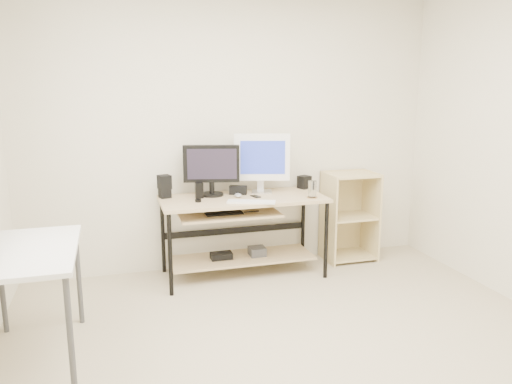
{
  "coord_description": "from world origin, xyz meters",
  "views": [
    {
      "loc": [
        -1.14,
        -2.64,
        1.75
      ],
      "look_at": [
        0.02,
        1.3,
        0.87
      ],
      "focal_mm": 35.0,
      "sensor_mm": 36.0,
      "label": 1
    }
  ],
  "objects_px": {
    "black_monitor": "(211,167)",
    "audio_controller": "(199,191)",
    "desk": "(240,220)",
    "white_imac": "(262,159)",
    "shelf_unit": "(348,215)",
    "side_table": "(27,261)"
  },
  "relations": [
    {
      "from": "side_table",
      "to": "audio_controller",
      "type": "xyz_separation_m",
      "value": [
        1.29,
        1.13,
        0.15
      ]
    },
    {
      "from": "desk",
      "to": "shelf_unit",
      "type": "xyz_separation_m",
      "value": [
        1.18,
        0.16,
        -0.09
      ]
    },
    {
      "from": "shelf_unit",
      "to": "audio_controller",
      "type": "xyz_separation_m",
      "value": [
        -1.54,
        -0.09,
        0.37
      ]
    },
    {
      "from": "white_imac",
      "to": "audio_controller",
      "type": "relative_size",
      "value": 3.96
    },
    {
      "from": "side_table",
      "to": "shelf_unit",
      "type": "xyz_separation_m",
      "value": [
        2.83,
        1.22,
        -0.22
      ]
    },
    {
      "from": "shelf_unit",
      "to": "audio_controller",
      "type": "height_order",
      "value": "shelf_unit"
    },
    {
      "from": "side_table",
      "to": "audio_controller",
      "type": "distance_m",
      "value": 1.72
    },
    {
      "from": "black_monitor",
      "to": "audio_controller",
      "type": "relative_size",
      "value": 3.61
    },
    {
      "from": "desk",
      "to": "shelf_unit",
      "type": "bearing_deg",
      "value": 7.77
    },
    {
      "from": "desk",
      "to": "side_table",
      "type": "xyz_separation_m",
      "value": [
        -1.65,
        -1.06,
        0.13
      ]
    },
    {
      "from": "black_monitor",
      "to": "white_imac",
      "type": "bearing_deg",
      "value": 13.31
    },
    {
      "from": "desk",
      "to": "black_monitor",
      "type": "xyz_separation_m",
      "value": [
        -0.23,
        0.14,
        0.48
      ]
    },
    {
      "from": "side_table",
      "to": "shelf_unit",
      "type": "bearing_deg",
      "value": 23.33
    },
    {
      "from": "desk",
      "to": "shelf_unit",
      "type": "distance_m",
      "value": 1.19
    },
    {
      "from": "side_table",
      "to": "audio_controller",
      "type": "relative_size",
      "value": 7.06
    },
    {
      "from": "desk",
      "to": "audio_controller",
      "type": "xyz_separation_m",
      "value": [
        -0.37,
        0.07,
        0.28
      ]
    },
    {
      "from": "black_monitor",
      "to": "audio_controller",
      "type": "xyz_separation_m",
      "value": [
        -0.13,
        -0.08,
        -0.2
      ]
    },
    {
      "from": "side_table",
      "to": "white_imac",
      "type": "height_order",
      "value": "white_imac"
    },
    {
      "from": "desk",
      "to": "audio_controller",
      "type": "relative_size",
      "value": 10.59
    },
    {
      "from": "black_monitor",
      "to": "white_imac",
      "type": "height_order",
      "value": "white_imac"
    },
    {
      "from": "shelf_unit",
      "to": "black_monitor",
      "type": "xyz_separation_m",
      "value": [
        -1.41,
        -0.02,
        0.57
      ]
    },
    {
      "from": "shelf_unit",
      "to": "black_monitor",
      "type": "relative_size",
      "value": 1.76
    }
  ]
}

